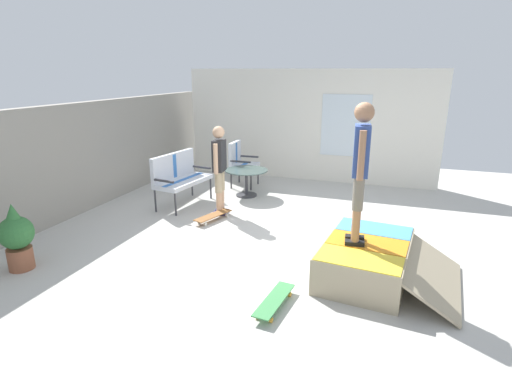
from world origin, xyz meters
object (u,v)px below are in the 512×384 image
object	(u,v)px
patio_chair_near_house	(240,160)
patio_table	(246,177)
skate_ramp	(368,259)
person_skater	(360,163)
skateboard_spare	(274,300)
potted_plant	(17,236)
patio_bench	(179,174)
person_watching	(219,164)
skateboard_by_bench	(213,216)

from	to	relation	value
patio_chair_near_house	patio_table	distance (m)	0.82
skate_ramp	patio_chair_near_house	distance (m)	4.66
person_skater	skateboard_spare	size ratio (longest dim) A/B	2.13
skate_ramp	potted_plant	size ratio (longest dim) A/B	1.94
patio_bench	person_watching	world-z (taller)	person_watching
patio_bench	skateboard_by_bench	bearing A→B (deg)	-121.32
potted_plant	patio_table	bearing A→B (deg)	-22.57
skate_ramp	potted_plant	xyz separation A→B (m)	(-1.32, 4.41, 0.23)
patio_chair_near_house	patio_bench	bearing A→B (deg)	158.45
patio_bench	potted_plant	world-z (taller)	patio_bench
skate_ramp	patio_chair_near_house	size ratio (longest dim) A/B	1.75
patio_bench	patio_chair_near_house	size ratio (longest dim) A/B	1.29
skate_ramp	patio_table	distance (m)	3.88
skateboard_by_bench	skateboard_spare	bearing A→B (deg)	-141.43
patio_chair_near_house	skateboard_by_bench	xyz separation A→B (m)	(-2.25, -0.36, -0.53)
patio_chair_near_house	skateboard_by_bench	distance (m)	2.34
skate_ramp	skateboard_by_bench	world-z (taller)	skate_ramp
skate_ramp	patio_table	world-z (taller)	patio_table
person_watching	skateboard_by_bench	distance (m)	0.94
patio_chair_near_house	person_skater	size ratio (longest dim) A/B	0.59
person_watching	person_skater	bearing A→B (deg)	-122.23
patio_table	person_skater	world-z (taller)	person_skater
person_skater	person_watching	bearing A→B (deg)	57.77
patio_bench	skateboard_spare	distance (m)	4.09
skate_ramp	skateboard_by_bench	bearing A→B (deg)	66.51
skate_ramp	patio_table	size ratio (longest dim) A/B	1.98
patio_table	skateboard_spare	distance (m)	4.26
potted_plant	person_watching	bearing A→B (deg)	-29.30
patio_chair_near_house	skateboard_by_bench	bearing A→B (deg)	-170.84
patio_chair_near_house	skate_ramp	bearing A→B (deg)	-137.91
person_skater	skateboard_by_bench	distance (m)	3.18
skate_ramp	patio_bench	distance (m)	4.19
skate_ramp	potted_plant	bearing A→B (deg)	106.65
patio_bench	person_watching	distance (m)	1.06
skate_ramp	patio_chair_near_house	world-z (taller)	patio_chair_near_house
patio_bench	potted_plant	distance (m)	3.20
person_skater	patio_chair_near_house	bearing A→B (deg)	39.88
person_skater	skateboard_spare	world-z (taller)	person_skater
patio_bench	potted_plant	xyz separation A→B (m)	(-3.13, 0.64, -0.15)
person_skater	skateboard_by_bench	bearing A→B (deg)	63.99
person_watching	person_skater	world-z (taller)	person_skater
person_watching	patio_bench	bearing A→B (deg)	76.73
patio_bench	potted_plant	size ratio (longest dim) A/B	1.43
patio_bench	patio_table	distance (m)	1.44
person_skater	skateboard_by_bench	world-z (taller)	person_skater
skateboard_spare	potted_plant	distance (m)	3.50
skateboard_by_bench	person_skater	bearing A→B (deg)	-116.01
skateboard_by_bench	potted_plant	xyz separation A→B (m)	(-2.51, 1.65, 0.38)
patio_table	person_watching	distance (m)	1.31
person_skater	patio_table	bearing A→B (deg)	41.76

